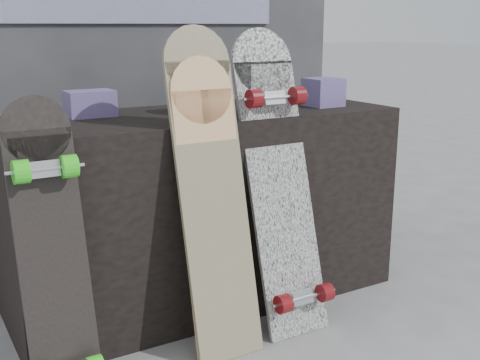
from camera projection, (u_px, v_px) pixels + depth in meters
ground at (266, 346)px, 2.21m from camera, size 60.00×60.00×0.00m
vendor_table at (203, 207)px, 2.52m from camera, size 1.60×0.60×0.80m
booth at (125, 33)px, 3.06m from camera, size 2.40×0.22×2.20m
merch_box_purple at (90, 104)px, 2.31m from camera, size 0.18×0.12×0.10m
merch_box_small at (323, 92)px, 2.61m from camera, size 0.14×0.14×0.12m
merch_box_flat at (205, 102)px, 2.51m from camera, size 0.22×0.10×0.06m
longboard_geisha at (212, 199)px, 2.11m from camera, size 0.24×0.22×1.04m
longboard_celtic at (211, 183)px, 2.10m from camera, size 0.25×0.29×1.15m
longboard_cascadia at (279, 175)px, 2.28m from camera, size 0.26×0.39×1.14m
skateboard_dark at (53, 250)px, 1.82m from camera, size 0.21×0.29×0.94m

